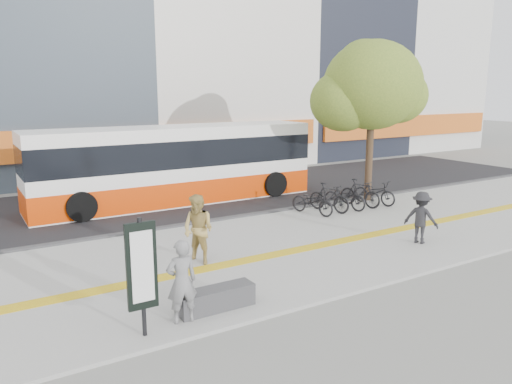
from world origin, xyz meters
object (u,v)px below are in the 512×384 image
street_tree (370,87)px  pedestrian_tan (198,229)px  bench (216,299)px  seated_woman (182,281)px  signboard (142,268)px  pedestrian_dark (421,217)px  bus (176,167)px

street_tree → pedestrian_tan: street_tree is taller
bench → seated_woman: seated_woman is taller
signboard → seated_woman: 0.94m
street_tree → pedestrian_dark: size_ratio=4.18×
street_tree → bus: bearing=150.9°
signboard → street_tree: street_tree is taller
street_tree → pedestrian_tan: 10.16m
bench → seated_woman: 1.01m
bus → pedestrian_dark: size_ratio=7.41×
pedestrian_tan → pedestrian_dark: size_ratio=1.18×
bus → pedestrian_tan: (-2.32, -7.03, -0.49)m
signboard → street_tree: 13.40m
signboard → bus: (4.78, 10.01, 0.09)m
pedestrian_tan → street_tree: bearing=83.5°
seated_woman → bench: bearing=-163.6°
bench → pedestrian_tan: 2.88m
bus → pedestrian_tan: size_ratio=6.27×
bench → pedestrian_tan: pedestrian_tan is taller
pedestrian_tan → bench: bearing=-45.1°
bench → bus: (3.18, 9.70, 1.16)m
bench → signboard: size_ratio=0.73×
street_tree → bus: size_ratio=0.56×
street_tree → pedestrian_tan: (-8.92, -3.35, -3.54)m
bus → seated_woman: 10.65m
seated_woman → pedestrian_tan: pedestrian_tan is taller
pedestrian_tan → pedestrian_dark: 6.44m
seated_woman → pedestrian_dark: (7.86, 1.07, -0.06)m
bench → bus: bearing=71.9°
bench → pedestrian_dark: (7.06, 0.90, 0.53)m
pedestrian_dark → street_tree: bearing=-52.9°
seated_woman → signboard: bearing=14.3°
signboard → street_tree: bearing=29.1°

